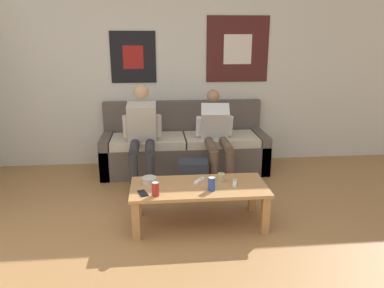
{
  "coord_description": "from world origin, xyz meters",
  "views": [
    {
      "loc": [
        -0.06,
        -2.25,
        1.74
      ],
      "look_at": [
        0.3,
        1.52,
        0.63
      ],
      "focal_mm": 35.0,
      "sensor_mm": 36.0,
      "label": 1
    }
  ],
  "objects_px": {
    "person_seated_adult": "(142,133)",
    "pillar_candle": "(221,178)",
    "backpack": "(193,178)",
    "ceramic_bowl": "(149,180)",
    "cell_phone": "(143,193)",
    "drink_can_blue": "(212,184)",
    "couch": "(184,148)",
    "drink_can_red": "(156,189)",
    "coffee_table": "(199,192)",
    "game_controller_near_left": "(199,181)",
    "game_controller_near_right": "(235,183)",
    "person_seated_teen": "(216,133)"
  },
  "relations": [
    {
      "from": "person_seated_adult",
      "to": "pillar_candle",
      "type": "distance_m",
      "value": 1.3
    },
    {
      "from": "backpack",
      "to": "ceramic_bowl",
      "type": "distance_m",
      "value": 0.79
    },
    {
      "from": "cell_phone",
      "to": "drink_can_blue",
      "type": "bearing_deg",
      "value": 1.45
    },
    {
      "from": "couch",
      "to": "drink_can_red",
      "type": "distance_m",
      "value": 1.76
    },
    {
      "from": "couch",
      "to": "person_seated_adult",
      "type": "distance_m",
      "value": 0.76
    },
    {
      "from": "coffee_table",
      "to": "game_controller_near_left",
      "type": "distance_m",
      "value": 0.12
    },
    {
      "from": "person_seated_adult",
      "to": "game_controller_near_left",
      "type": "bearing_deg",
      "value": -60.68
    },
    {
      "from": "couch",
      "to": "pillar_candle",
      "type": "height_order",
      "value": "couch"
    },
    {
      "from": "couch",
      "to": "game_controller_near_right",
      "type": "distance_m",
      "value": 1.57
    },
    {
      "from": "ceramic_bowl",
      "to": "pillar_candle",
      "type": "bearing_deg",
      "value": -2.91
    },
    {
      "from": "person_seated_adult",
      "to": "ceramic_bowl",
      "type": "xyz_separation_m",
      "value": [
        0.09,
        -0.99,
        -0.2
      ]
    },
    {
      "from": "game_controller_near_left",
      "to": "pillar_candle",
      "type": "bearing_deg",
      "value": -4.31
    },
    {
      "from": "person_seated_teen",
      "to": "pillar_candle",
      "type": "height_order",
      "value": "person_seated_teen"
    },
    {
      "from": "person_seated_adult",
      "to": "game_controller_near_right",
      "type": "distance_m",
      "value": 1.44
    },
    {
      "from": "backpack",
      "to": "ceramic_bowl",
      "type": "xyz_separation_m",
      "value": [
        -0.48,
        -0.58,
        0.24
      ]
    },
    {
      "from": "coffee_table",
      "to": "ceramic_bowl",
      "type": "xyz_separation_m",
      "value": [
        -0.46,
        0.11,
        0.1
      ]
    },
    {
      "from": "coffee_table",
      "to": "drink_can_red",
      "type": "bearing_deg",
      "value": -154.99
    },
    {
      "from": "backpack",
      "to": "drink_can_red",
      "type": "xyz_separation_m",
      "value": [
        -0.42,
        -0.88,
        0.26
      ]
    },
    {
      "from": "person_seated_adult",
      "to": "cell_phone",
      "type": "xyz_separation_m",
      "value": [
        0.04,
        -1.24,
        -0.23
      ]
    },
    {
      "from": "ceramic_bowl",
      "to": "drink_can_red",
      "type": "relative_size",
      "value": 1.15
    },
    {
      "from": "pillar_candle",
      "to": "drink_can_red",
      "type": "bearing_deg",
      "value": -157.01
    },
    {
      "from": "person_seated_teen",
      "to": "game_controller_near_right",
      "type": "relative_size",
      "value": 7.25
    },
    {
      "from": "game_controller_near_left",
      "to": "cell_phone",
      "type": "xyz_separation_m",
      "value": [
        -0.53,
        -0.23,
        -0.01
      ]
    },
    {
      "from": "game_controller_near_left",
      "to": "drink_can_red",
      "type": "bearing_deg",
      "value": -146.04
    },
    {
      "from": "drink_can_red",
      "to": "couch",
      "type": "bearing_deg",
      "value": 77.45
    },
    {
      "from": "backpack",
      "to": "drink_can_blue",
      "type": "xyz_separation_m",
      "value": [
        0.09,
        -0.81,
        0.26
      ]
    },
    {
      "from": "couch",
      "to": "game_controller_near_left",
      "type": "height_order",
      "value": "couch"
    },
    {
      "from": "backpack",
      "to": "cell_phone",
      "type": "bearing_deg",
      "value": -122.61
    },
    {
      "from": "coffee_table",
      "to": "cell_phone",
      "type": "relative_size",
      "value": 8.44
    },
    {
      "from": "coffee_table",
      "to": "backpack",
      "type": "xyz_separation_m",
      "value": [
        0.02,
        0.69,
        -0.14
      ]
    },
    {
      "from": "drink_can_blue",
      "to": "couch",
      "type": "bearing_deg",
      "value": 94.25
    },
    {
      "from": "couch",
      "to": "person_seated_teen",
      "type": "xyz_separation_m",
      "value": [
        0.37,
        -0.36,
        0.3
      ]
    },
    {
      "from": "ceramic_bowl",
      "to": "game_controller_near_right",
      "type": "relative_size",
      "value": 0.96
    },
    {
      "from": "couch",
      "to": "backpack",
      "type": "distance_m",
      "value": 0.84
    },
    {
      "from": "backpack",
      "to": "drink_can_blue",
      "type": "distance_m",
      "value": 0.86
    },
    {
      "from": "person_seated_adult",
      "to": "drink_can_blue",
      "type": "bearing_deg",
      "value": -61.9
    },
    {
      "from": "coffee_table",
      "to": "drink_can_blue",
      "type": "height_order",
      "value": "drink_can_blue"
    },
    {
      "from": "person_seated_teen",
      "to": "ceramic_bowl",
      "type": "height_order",
      "value": "person_seated_teen"
    },
    {
      "from": "coffee_table",
      "to": "drink_can_red",
      "type": "xyz_separation_m",
      "value": [
        -0.4,
        -0.19,
        0.12
      ]
    },
    {
      "from": "game_controller_near_right",
      "to": "game_controller_near_left",
      "type": "bearing_deg",
      "value": 163.67
    },
    {
      "from": "backpack",
      "to": "pillar_candle",
      "type": "relative_size",
      "value": 4.13
    },
    {
      "from": "pillar_candle",
      "to": "cell_phone",
      "type": "xyz_separation_m",
      "value": [
        -0.74,
        -0.21,
        -0.04
      ]
    },
    {
      "from": "drink_can_red",
      "to": "game_controller_near_right",
      "type": "distance_m",
      "value": 0.76
    },
    {
      "from": "drink_can_red",
      "to": "drink_can_blue",
      "type": "bearing_deg",
      "value": 7.69
    },
    {
      "from": "person_seated_teen",
      "to": "cell_phone",
      "type": "distance_m",
      "value": 1.56
    },
    {
      "from": "person_seated_teen",
      "to": "drink_can_red",
      "type": "bearing_deg",
      "value": -119.05
    },
    {
      "from": "coffee_table",
      "to": "game_controller_near_right",
      "type": "height_order",
      "value": "game_controller_near_right"
    },
    {
      "from": "couch",
      "to": "game_controller_near_left",
      "type": "bearing_deg",
      "value": -88.54
    },
    {
      "from": "drink_can_red",
      "to": "cell_phone",
      "type": "distance_m",
      "value": 0.14
    },
    {
      "from": "couch",
      "to": "game_controller_near_left",
      "type": "xyz_separation_m",
      "value": [
        0.04,
        -1.43,
        0.11
      ]
    }
  ]
}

